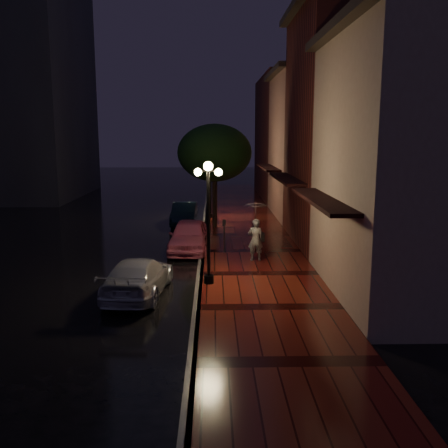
% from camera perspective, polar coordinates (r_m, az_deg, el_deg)
% --- Properties ---
extents(ground, '(120.00, 120.00, 0.00)m').
position_cam_1_polar(ground, '(22.75, -2.52, -3.45)').
color(ground, black).
rests_on(ground, ground).
extents(sidewalk, '(4.50, 60.00, 0.15)m').
position_cam_1_polar(sidewalk, '(22.79, 3.15, -3.23)').
color(sidewalk, '#430E0C').
rests_on(sidewalk, ground).
extents(curb, '(0.25, 60.00, 0.15)m').
position_cam_1_polar(curb, '(22.73, -2.52, -3.26)').
color(curb, '#595451').
rests_on(curb, ground).
extents(storefront_near, '(5.00, 8.00, 8.50)m').
position_cam_1_polar(storefront_near, '(17.39, 20.76, 5.85)').
color(storefront_near, gray).
rests_on(storefront_near, ground).
extents(storefront_mid, '(5.00, 8.00, 11.00)m').
position_cam_1_polar(storefront_mid, '(24.95, 14.04, 10.22)').
color(storefront_mid, '#511914').
rests_on(storefront_mid, ground).
extents(storefront_far, '(5.00, 8.00, 9.00)m').
position_cam_1_polar(storefront_far, '(32.75, 10.29, 8.55)').
color(storefront_far, '#8C5951').
rests_on(storefront_far, ground).
extents(storefront_extra, '(5.00, 12.00, 10.00)m').
position_cam_1_polar(storefront_extra, '(42.59, 7.62, 9.65)').
color(storefront_extra, '#511914').
rests_on(storefront_extra, ground).
extents(streetlamp_near, '(0.96, 0.36, 4.31)m').
position_cam_1_polar(streetlamp_near, '(17.32, -1.79, 1.00)').
color(streetlamp_near, black).
rests_on(streetlamp_near, sidewalk).
extents(streetlamp_far, '(0.96, 0.36, 4.31)m').
position_cam_1_polar(streetlamp_far, '(31.22, -1.55, 5.14)').
color(streetlamp_far, black).
rests_on(streetlamp_far, sidewalk).
extents(street_tree, '(4.16, 4.16, 5.80)m').
position_cam_1_polar(street_tree, '(28.11, -1.07, 7.93)').
color(street_tree, black).
rests_on(street_tree, sidewalk).
extents(pink_car, '(1.93, 4.41, 1.48)m').
position_cam_1_polar(pink_car, '(23.13, -3.99, -1.36)').
color(pink_car, '#CC5474').
rests_on(pink_car, ground).
extents(navy_car, '(1.52, 4.07, 1.33)m').
position_cam_1_polar(navy_car, '(30.10, -4.53, 1.20)').
color(navy_car, black).
rests_on(navy_car, ground).
extents(silver_car, '(2.21, 4.57, 1.28)m').
position_cam_1_polar(silver_car, '(17.12, -9.79, -5.98)').
color(silver_car, '#B2B1B9').
rests_on(silver_car, ground).
extents(woman_with_umbrella, '(1.03, 1.05, 2.47)m').
position_cam_1_polar(woman_with_umbrella, '(20.72, 3.65, 0.22)').
color(woman_with_umbrella, silver).
rests_on(woman_with_umbrella, sidewalk).
extents(parking_meter, '(0.15, 0.13, 1.49)m').
position_cam_1_polar(parking_meter, '(22.17, 0.02, -1.00)').
color(parking_meter, black).
rests_on(parking_meter, sidewalk).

